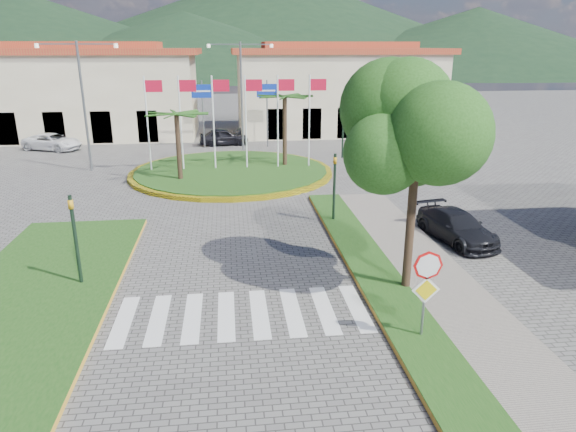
{
  "coord_description": "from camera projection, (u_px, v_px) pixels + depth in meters",
  "views": [
    {
      "loc": [
        -0.16,
        -9.79,
        7.67
      ],
      "look_at": [
        1.94,
        8.0,
        1.73
      ],
      "focal_mm": 32.0,
      "sensor_mm": 36.0,
      "label": 1
    }
  ],
  "objects": [
    {
      "name": "car_dark_b",
      "position": [
        253.0,
        133.0,
        44.28
      ],
      "size": [
        3.42,
        1.73,
        1.08
      ],
      "primitive_type": "imported",
      "rotation": [
        0.0,
        0.0,
        1.76
      ],
      "color": "black",
      "rests_on": "ground"
    },
    {
      "name": "ground",
      "position": [
        245.0,
        401.0,
        11.66
      ],
      "size": [
        160.0,
        160.0,
        0.0
      ],
      "primitive_type": "plane",
      "color": "#5A5755",
      "rests_on": "ground"
    },
    {
      "name": "traffic_light_right",
      "position": [
        334.0,
        181.0,
        22.86
      ],
      "size": [
        0.15,
        0.18,
        3.2
      ],
      "color": "black",
      "rests_on": "ground"
    },
    {
      "name": "verge_right",
      "position": [
        417.0,
        337.0,
        14.05
      ],
      "size": [
        1.6,
        28.0,
        0.18
      ],
      "primitive_type": "cube",
      "color": "#194413",
      "rests_on": "ground"
    },
    {
      "name": "white_van",
      "position": [
        53.0,
        142.0,
        39.67
      ],
      "size": [
        5.03,
        3.77,
        1.27
      ],
      "primitive_type": "imported",
      "rotation": [
        0.0,
        0.0,
        1.16
      ],
      "color": "white",
      "rests_on": "ground"
    },
    {
      "name": "deciduous_tree",
      "position": [
        418.0,
        134.0,
        15.35
      ],
      "size": [
        3.6,
        3.6,
        6.8
      ],
      "color": "black",
      "rests_on": "ground"
    },
    {
      "name": "street_lamp_west",
      "position": [
        83.0,
        100.0,
        31.87
      ],
      "size": [
        4.8,
        0.16,
        8.0
      ],
      "color": "slate",
      "rests_on": "ground"
    },
    {
      "name": "median_left",
      "position": [
        36.0,
        293.0,
        16.56
      ],
      "size": [
        5.0,
        14.0,
        0.18
      ],
      "primitive_type": "cube",
      "color": "#194413",
      "rests_on": "ground"
    },
    {
      "name": "sidewalk_right",
      "position": [
        459.0,
        335.0,
        14.19
      ],
      "size": [
        4.0,
        28.0,
        0.15
      ],
      "primitive_type": "cube",
      "color": "gray",
      "rests_on": "ground"
    },
    {
      "name": "hill_far_west",
      "position": [
        13.0,
        33.0,
        134.05
      ],
      "size": [
        140.0,
        140.0,
        22.0
      ],
      "primitive_type": "cone",
      "color": "black",
      "rests_on": "ground"
    },
    {
      "name": "stop_sign",
      "position": [
        426.0,
        281.0,
        13.49
      ],
      "size": [
        0.8,
        0.11,
        2.65
      ],
      "color": "slate",
      "rests_on": "ground"
    },
    {
      "name": "direction_sign_east",
      "position": [
        267.0,
        102.0,
        40.07
      ],
      "size": [
        1.6,
        0.14,
        5.2
      ],
      "color": "slate",
      "rests_on": "ground"
    },
    {
      "name": "crosswalk",
      "position": [
        240.0,
        314.0,
        15.43
      ],
      "size": [
        8.0,
        3.0,
        0.01
      ],
      "primitive_type": "cube",
      "color": "silver",
      "rests_on": "ground"
    },
    {
      "name": "building_left",
      "position": [
        66.0,
        92.0,
        44.69
      ],
      "size": [
        23.32,
        9.54,
        8.05
      ],
      "color": "beige",
      "rests_on": "ground"
    },
    {
      "name": "traffic_light_far",
      "position": [
        343.0,
        131.0,
        36.45
      ],
      "size": [
        0.18,
        0.15,
        3.2
      ],
      "color": "black",
      "rests_on": "ground"
    },
    {
      "name": "street_lamp_centre",
      "position": [
        241.0,
        91.0,
        38.63
      ],
      "size": [
        4.8,
        0.16,
        8.0
      ],
      "color": "slate",
      "rests_on": "ground"
    },
    {
      "name": "building_right",
      "position": [
        337.0,
        89.0,
        47.36
      ],
      "size": [
        19.08,
        9.54,
        8.05
      ],
      "color": "beige",
      "rests_on": "ground"
    },
    {
      "name": "hill_far_mid",
      "position": [
        272.0,
        21.0,
        159.42
      ],
      "size": [
        180.0,
        180.0,
        30.0
      ],
      "primitive_type": "cone",
      "color": "black",
      "rests_on": "ground"
    },
    {
      "name": "hill_near_back",
      "position": [
        185.0,
        45.0,
        130.57
      ],
      "size": [
        110.0,
        110.0,
        16.0
      ],
      "primitive_type": "cone",
      "color": "black",
      "rests_on": "ground"
    },
    {
      "name": "hill_far_east",
      "position": [
        476.0,
        41.0,
        143.86
      ],
      "size": [
        120.0,
        120.0,
        18.0
      ],
      "primitive_type": "cone",
      "color": "black",
      "rests_on": "ground"
    },
    {
      "name": "traffic_light_left",
      "position": [
        75.0,
        232.0,
        16.6
      ],
      "size": [
        0.15,
        0.18,
        3.2
      ],
      "color": "black",
      "rests_on": "ground"
    },
    {
      "name": "car_side_right",
      "position": [
        457.0,
        226.0,
        21.14
      ],
      "size": [
        2.52,
        4.48,
        1.23
      ],
      "primitive_type": "imported",
      "rotation": [
        0.0,
        0.0,
        0.2
      ],
      "color": "black",
      "rests_on": "ground"
    },
    {
      "name": "roundabout_island",
      "position": [
        232.0,
        171.0,
        32.34
      ],
      "size": [
        12.7,
        12.7,
        6.0
      ],
      "color": "yellow",
      "rests_on": "ground"
    },
    {
      "name": "car_dark_a",
      "position": [
        224.0,
        137.0,
        41.68
      ],
      "size": [
        4.06,
        1.9,
        1.35
      ],
      "primitive_type": "imported",
      "rotation": [
        0.0,
        0.0,
        1.65
      ],
      "color": "black",
      "rests_on": "ground"
    },
    {
      "name": "direction_sign_west",
      "position": [
        202.0,
        103.0,
        39.52
      ],
      "size": [
        1.6,
        0.14,
        5.2
      ],
      "color": "slate",
      "rests_on": "ground"
    }
  ]
}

